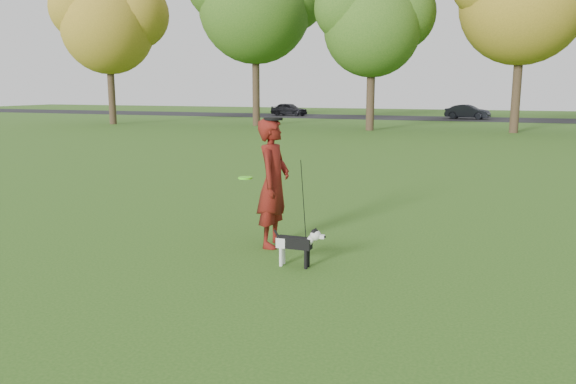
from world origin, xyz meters
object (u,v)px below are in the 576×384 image
at_px(man, 273,183).
at_px(car_mid, 468,112).
at_px(car_left, 289,109).
at_px(dog, 298,242).

height_order(man, car_mid, man).
relative_size(man, car_mid, 0.60).
bearing_deg(car_left, car_mid, -79.30).
distance_m(man, car_left, 41.96).
xyz_separation_m(man, dog, (0.74, -0.90, -0.67)).
distance_m(man, dog, 1.34).
bearing_deg(car_mid, man, -170.09).
height_order(dog, car_mid, car_mid).
xyz_separation_m(dog, car_left, (-14.99, 40.36, 0.22)).
bearing_deg(car_left, dog, -148.92).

